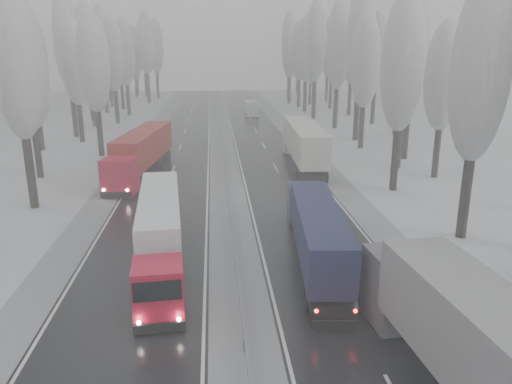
{
  "coord_description": "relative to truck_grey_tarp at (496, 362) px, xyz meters",
  "views": [
    {
      "loc": [
        -1.06,
        -13.84,
        12.1
      ],
      "look_at": [
        1.83,
        19.84,
        2.2
      ],
      "focal_mm": 35.0,
      "sensor_mm": 36.0,
      "label": 1
    }
  ],
  "objects": [
    {
      "name": "tree_20",
      "position": [
        10.3,
        36.19,
        7.56
      ],
      "size": [
        3.6,
        3.6,
        15.71
      ],
      "color": "black",
      "rests_on": "ground"
    },
    {
      "name": "tree_18",
      "position": [
        6.91,
        28.05,
        8.12
      ],
      "size": [
        3.6,
        3.6,
        16.58
      ],
      "color": "black",
      "rests_on": "ground"
    },
    {
      "name": "tree_39",
      "position": [
        13.95,
        121.75,
        7.87
      ],
      "size": [
        3.6,
        3.6,
        16.19
      ],
      "color": "black",
      "rests_on": "ground"
    },
    {
      "name": "tree_60",
      "position": [
        -25.35,
        35.22,
        7.01
      ],
      "size": [
        3.6,
        3.6,
        14.84
      ],
      "color": "black",
      "rests_on": "ground"
    },
    {
      "name": "tree_30",
      "position": [
        8.96,
        82.72,
        8.94
      ],
      "size": [
        3.6,
        3.6,
        17.86
      ],
      "color": "black",
      "rests_on": "ground"
    },
    {
      "name": "tree_16",
      "position": [
        7.44,
        16.69,
        8.09
      ],
      "size": [
        3.6,
        3.6,
        16.53
      ],
      "color": "black",
      "rests_on": "ground"
    },
    {
      "name": "median_slush",
      "position": [
        -7.6,
        31.02,
        -2.56
      ],
      "size": [
        3.0,
        200.0,
        0.04
      ],
      "primitive_type": "cube",
      "color": "#96989D",
      "rests_on": "ground"
    },
    {
      "name": "tree_79",
      "position": [
        -27.93,
        120.33,
        8.43
      ],
      "size": [
        3.6,
        3.6,
        17.07
      ],
      "color": "black",
      "rests_on": "ground"
    },
    {
      "name": "carriageway_left",
      "position": [
        -12.85,
        31.02,
        -2.57
      ],
      "size": [
        7.5,
        200.0,
        0.03
      ],
      "primitive_type": "cube",
      "color": "black",
      "rests_on": "ground"
    },
    {
      "name": "box_truck_distant",
      "position": [
        -1.65,
        77.78,
        -1.21
      ],
      "size": [
        2.49,
        7.3,
        2.69
      ],
      "rotation": [
        0.0,
        0.0,
        -0.04
      ],
      "color": "#A9ACB0",
      "rests_on": "ground"
    },
    {
      "name": "tree_78",
      "position": [
        -25.16,
        116.33,
        10.01
      ],
      "size": [
        3.6,
        3.6,
        19.55
      ],
      "color": "black",
      "rests_on": "ground"
    },
    {
      "name": "tree_63",
      "position": [
        -29.45,
        48.75,
        8.31
      ],
      "size": [
        3.6,
        3.6,
        16.88
      ],
      "color": "black",
      "rests_on": "ground"
    },
    {
      "name": "tree_29",
      "position": [
        16.11,
        76.97,
        9.09
      ],
      "size": [
        3.6,
        3.6,
        18.11
      ],
      "color": "black",
      "rests_on": "ground"
    },
    {
      "name": "tree_31",
      "position": [
        14.88,
        86.72,
        9.39
      ],
      "size": [
        3.6,
        3.6,
        18.58
      ],
      "color": "black",
      "rests_on": "ground"
    },
    {
      "name": "tree_74",
      "position": [
        -22.67,
        100.35,
        10.09
      ],
      "size": [
        3.6,
        3.6,
        19.68
      ],
      "color": "black",
      "rests_on": "ground"
    },
    {
      "name": "median_guardrail",
      "position": [
        -7.6,
        31.01,
        -1.98
      ],
      "size": [
        0.12,
        200.0,
        0.76
      ],
      "color": "slate",
      "rests_on": "ground"
    },
    {
      "name": "tree_36",
      "position": [
        9.44,
        107.18,
        10.44
      ],
      "size": [
        3.6,
        3.6,
        20.23
      ],
      "color": "black",
      "rests_on": "ground"
    },
    {
      "name": "tree_24",
      "position": [
        10.3,
        52.04,
        10.61
      ],
      "size": [
        3.6,
        3.6,
        20.49
      ],
      "color": "black",
      "rests_on": "ground"
    },
    {
      "name": "tree_73",
      "position": [
        -29.42,
        93.56,
        8.53
      ],
      "size": [
        3.6,
        3.6,
        17.22
      ],
      "color": "black",
      "rests_on": "ground"
    },
    {
      "name": "truck_blue_box",
      "position": [
        -2.96,
        13.6,
        -0.47
      ],
      "size": [
        3.39,
        14.23,
        3.62
      ],
      "rotation": [
        0.0,
        0.0,
        -0.08
      ],
      "color": "#1C2546",
      "rests_on": "ground"
    },
    {
      "name": "tree_37",
      "position": [
        16.42,
        111.18,
        7.98
      ],
      "size": [
        3.6,
        3.6,
        16.37
      ],
      "color": "black",
      "rests_on": "ground"
    },
    {
      "name": "tree_77",
      "position": [
        -27.26,
        113.74,
        6.68
      ],
      "size": [
        3.6,
        3.6,
        14.32
      ],
      "color": "black",
      "rests_on": "ground"
    },
    {
      "name": "tree_33",
      "position": [
        12.17,
        94.23,
        6.68
      ],
      "size": [
        3.6,
        3.6,
        14.33
      ],
      "color": "black",
      "rests_on": "ground"
    },
    {
      "name": "tree_64",
      "position": [
        -25.86,
        53.73,
        7.38
      ],
      "size": [
        3.6,
        3.6,
        15.42
      ],
      "color": "black",
      "rests_on": "ground"
    },
    {
      "name": "tree_35",
      "position": [
        17.34,
        101.34,
        9.18
      ],
      "size": [
        3.6,
        3.6,
        18.25
      ],
      "color": "black",
      "rests_on": "ground"
    },
    {
      "name": "tree_25",
      "position": [
        17.21,
        56.04,
        9.94
      ],
      "size": [
        3.6,
        3.6,
        19.44
      ],
      "color": "black",
      "rests_on": "ground"
    },
    {
      "name": "shoulder_right",
      "position": [
        2.6,
        31.02,
        -2.56
      ],
      "size": [
        2.4,
        200.0,
        0.04
      ],
      "primitive_type": "cube",
      "color": "#96989D",
      "rests_on": "ground"
    },
    {
      "name": "truck_grey_tarp",
      "position": [
        0.0,
        0.0,
        0.0
      ],
      "size": [
        4.04,
        17.38,
        4.42
      ],
      "rotation": [
        0.0,
        0.0,
        0.08
      ],
      "color": "#4A4A4F",
      "rests_on": "ground"
    },
    {
      "name": "tree_65",
      "position": [
        -27.65,
        57.73,
        9.96
      ],
      "size": [
        3.6,
        3.6,
        19.48
      ],
      "color": "black",
      "rests_on": "ground"
    },
    {
      "name": "truck_red_red",
      "position": [
        -15.65,
        34.91,
        -0.12
      ],
      "size": [
        4.74,
        16.56,
        4.21
      ],
      "rotation": [
        0.0,
        0.0,
        -0.13
      ],
      "color": "#B70A24",
      "rests_on": "ground"
    },
    {
      "name": "tree_76",
      "position": [
        -21.65,
        109.74,
        9.37
      ],
      "size": [
        3.6,
        3.6,
        18.55
      ],
      "color": "black",
      "rests_on": "ground"
    },
    {
      "name": "tree_28",
      "position": [
        8.74,
        72.97,
        10.06
      ],
      "size": [
        3.6,
        3.6,
        19.62
      ],
      "color": "black",
      "rests_on": "ground"
    },
    {
      "name": "truck_cream_box",
      "position": [
        0.6,
        37.61,
        0.01
      ],
      "size": [
        3.39,
        17.42,
        4.44
      ],
      "rotation": [
        0.0,
        0.0,
        -0.04
      ],
      "color": "beige",
      "rests_on": "ground"
    },
    {
      "name": "tree_75",
      "position": [
        -31.8,
        104.35,
        9.41
      ],
      "size": [
        3.6,
        3.6,
        18.6
      ],
      "color": "black",
      "rests_on": "ground"
    },
    {
      "name": "tree_27",
      "position": [
        17.12,
        66.29,
        8.78
      ],
      "size": [
        3.6,
        3.6,
        17.62
      ],
      "color": "black",
      "rests_on": "ground"
    },
    {
      "name": "tree_67",
      "position": [
        -27.15,
        67.37,
        8.45
      ],
      "size": [
        3.6,
        3.6,
        17.09
      ],
      "color": "black",
      "rests_on": "ground"
    },
    {
      "name": "tree_69",
      "position": [
        -29.02,
        74.13,
        9.88
      ],
      "size": [
        3.6,
        3.6,
        19.35
      ],
      "color": "black",
      "rests_on": "ground"
    },
    {
      "name": "carriageway_right",
      "position": [
        -2.35,
        31.02,
        -2.57
      ],
      "size": [
        7.5,
        200.0,
        0.03
      ],
      "primitive_type": "cube",
      "color": "black",
      "rests_on": "ground"
    },
    {
      "name": "tree_19",
      "position": [
        12.42,
        32.05,
        6.84
      ],
      "size": [
        3.6,
        3.6,
        14.57
      ],
      "color": "black",
      "rests_on": "ground"
    },
    {
      "name": "tree_70",
      "position": [
        -23.93,
        80.21,
        8.45
      ],
      "size": [
        3.6,
        3.6,
        17.09
      ],
      "color": "black",
      "rests_on": "ground"
    },
    {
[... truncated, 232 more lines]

